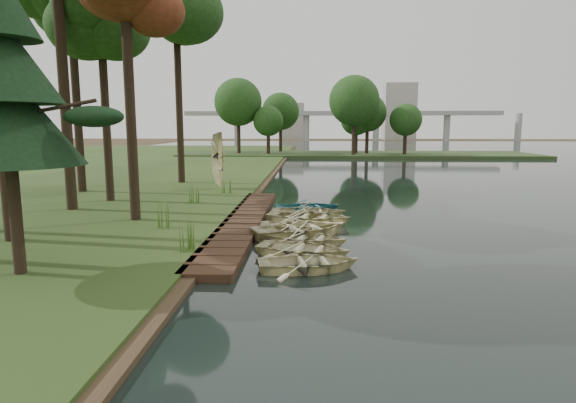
{
  "coord_description": "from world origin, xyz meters",
  "views": [
    {
      "loc": [
        1.28,
        -20.41,
        4.26
      ],
      "look_at": [
        0.34,
        -0.26,
        1.1
      ],
      "focal_mm": 30.0,
      "sensor_mm": 36.0,
      "label": 1
    }
  ],
  "objects_px": {
    "rowboat_0": "(309,260)",
    "stored_rowboat": "(220,183)",
    "pine_tree": "(4,86)",
    "rowboat_2": "(306,236)",
    "rowboat_1": "(303,246)",
    "boardwalk": "(244,222)"
  },
  "relations": [
    {
      "from": "boardwalk",
      "to": "rowboat_2",
      "type": "bearing_deg",
      "value": -52.05
    },
    {
      "from": "boardwalk",
      "to": "stored_rowboat",
      "type": "bearing_deg",
      "value": 106.17
    },
    {
      "from": "rowboat_0",
      "to": "pine_tree",
      "type": "bearing_deg",
      "value": 89.58
    },
    {
      "from": "rowboat_0",
      "to": "rowboat_1",
      "type": "distance_m",
      "value": 1.58
    },
    {
      "from": "rowboat_0",
      "to": "boardwalk",
      "type": "bearing_deg",
      "value": 12.24
    },
    {
      "from": "rowboat_2",
      "to": "stored_rowboat",
      "type": "distance_m",
      "value": 14.78
    },
    {
      "from": "stored_rowboat",
      "to": "rowboat_1",
      "type": "bearing_deg",
      "value": -159.39
    },
    {
      "from": "rowboat_2",
      "to": "pine_tree",
      "type": "height_order",
      "value": "pine_tree"
    },
    {
      "from": "boardwalk",
      "to": "rowboat_2",
      "type": "distance_m",
      "value": 4.44
    },
    {
      "from": "rowboat_0",
      "to": "stored_rowboat",
      "type": "xyz_separation_m",
      "value": [
        -5.79,
        16.82,
        0.31
      ]
    },
    {
      "from": "rowboat_1",
      "to": "stored_rowboat",
      "type": "bearing_deg",
      "value": 36.07
    },
    {
      "from": "stored_rowboat",
      "to": "pine_tree",
      "type": "xyz_separation_m",
      "value": [
        -2.05,
        -18.27,
        4.61
      ]
    },
    {
      "from": "boardwalk",
      "to": "rowboat_1",
      "type": "relative_size",
      "value": 5.14
    },
    {
      "from": "rowboat_0",
      "to": "rowboat_2",
      "type": "height_order",
      "value": "same"
    },
    {
      "from": "rowboat_0",
      "to": "rowboat_2",
      "type": "xyz_separation_m",
      "value": [
        -0.12,
        3.17,
        -0.0
      ]
    },
    {
      "from": "rowboat_0",
      "to": "stored_rowboat",
      "type": "relative_size",
      "value": 0.85
    },
    {
      "from": "stored_rowboat",
      "to": "rowboat_0",
      "type": "bearing_deg",
      "value": -160.59
    },
    {
      "from": "rowboat_1",
      "to": "stored_rowboat",
      "type": "xyz_separation_m",
      "value": [
        -5.61,
        15.25,
        0.3
      ]
    },
    {
      "from": "pine_tree",
      "to": "rowboat_1",
      "type": "bearing_deg",
      "value": 21.52
    },
    {
      "from": "rowboat_0",
      "to": "pine_tree",
      "type": "xyz_separation_m",
      "value": [
        -7.84,
        -1.45,
        4.91
      ]
    },
    {
      "from": "rowboat_2",
      "to": "pine_tree",
      "type": "distance_m",
      "value": 10.25
    },
    {
      "from": "rowboat_1",
      "to": "pine_tree",
      "type": "xyz_separation_m",
      "value": [
        -7.66,
        -3.02,
        4.91
      ]
    }
  ]
}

